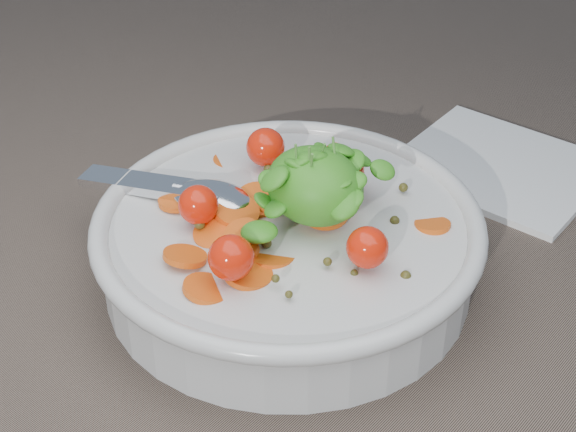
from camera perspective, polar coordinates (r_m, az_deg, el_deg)
The scene contains 3 objects.
ground at distance 0.60m, azimuth 1.18°, elevation -4.17°, with size 6.00×6.00×0.00m, color #6C5B4D.
bowl at distance 0.58m, azimuth 0.00°, elevation -1.74°, with size 0.28×0.26×0.11m.
napkin at distance 0.73m, azimuth 13.50°, elevation 3.12°, with size 0.15×0.13×0.01m, color white.
Camera 1 is at (0.29, -0.36, 0.38)m, focal length 55.00 mm.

